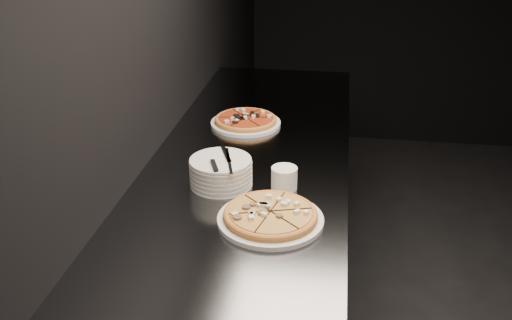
# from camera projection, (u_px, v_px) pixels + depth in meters

# --- Properties ---
(wall_left) EXTENTS (0.02, 5.00, 2.80)m
(wall_left) POSITION_uv_depth(u_px,v_px,m) (144.00, 29.00, 1.99)
(wall_left) COLOR black
(wall_left) RESTS_ON floor
(counter) EXTENTS (0.74, 2.44, 0.92)m
(counter) POSITION_uv_depth(u_px,v_px,m) (250.00, 261.00, 2.34)
(counter) COLOR #595B60
(counter) RESTS_ON floor
(pizza_mushroom) EXTENTS (0.36, 0.36, 0.04)m
(pizza_mushroom) POSITION_uv_depth(u_px,v_px,m) (270.00, 216.00, 1.73)
(pizza_mushroom) COLOR silver
(pizza_mushroom) RESTS_ON counter
(pizza_tomato) EXTENTS (0.30, 0.30, 0.03)m
(pizza_tomato) POSITION_uv_depth(u_px,v_px,m) (246.00, 121.00, 2.46)
(pizza_tomato) COLOR silver
(pizza_tomato) RESTS_ON counter
(plate_stack) EXTENTS (0.21, 0.21, 0.09)m
(plate_stack) POSITION_uv_depth(u_px,v_px,m) (221.00, 172.00, 1.94)
(plate_stack) COLOR silver
(plate_stack) RESTS_ON counter
(cutlery) EXTENTS (0.07, 0.22, 0.01)m
(cutlery) POSITION_uv_depth(u_px,v_px,m) (222.00, 161.00, 1.91)
(cutlery) COLOR silver
(cutlery) RESTS_ON plate_stack
(ramekin) EXTENTS (0.09, 0.09, 0.08)m
(ramekin) POSITION_uv_depth(u_px,v_px,m) (284.00, 178.00, 1.92)
(ramekin) COLOR silver
(ramekin) RESTS_ON counter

